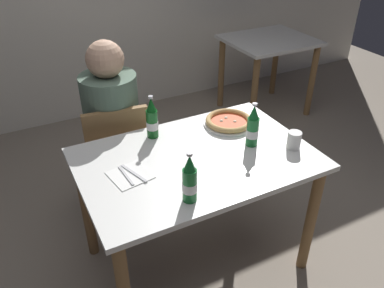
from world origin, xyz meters
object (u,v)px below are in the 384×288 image
object	(u,v)px
dining_table_background	(268,55)
paper_cup	(294,140)
beer_bottle_left	(152,120)
beer_bottle_center	(253,128)
pizza_margherita_near	(229,121)
napkin_with_cutlery	(130,175)
dining_table_main	(196,175)
diner_seated	(114,137)
chair_behind_table	(117,154)
beer_bottle_right	(190,181)

from	to	relation	value
dining_table_background	paper_cup	world-z (taller)	paper_cup
beer_bottle_left	beer_bottle_center	distance (m)	0.54
pizza_margherita_near	napkin_with_cutlery	world-z (taller)	pizza_margherita_near
dining_table_background	pizza_margherita_near	size ratio (longest dim) A/B	2.73
dining_table_main	paper_cup	distance (m)	0.55
diner_seated	dining_table_background	size ratio (longest dim) A/B	1.51
dining_table_main	chair_behind_table	size ratio (longest dim) A/B	1.41
beer_bottle_left	dining_table_background	bearing A→B (deg)	34.63
beer_bottle_left	beer_bottle_right	bearing A→B (deg)	-96.31
dining_table_background	beer_bottle_right	bearing A→B (deg)	-135.05
dining_table_background	beer_bottle_left	world-z (taller)	beer_bottle_left
dining_table_background	napkin_with_cutlery	distance (m)	2.39
dining_table_background	beer_bottle_center	size ratio (longest dim) A/B	3.24
pizza_margherita_near	beer_bottle_right	xyz separation A→B (m)	(-0.51, -0.50, 0.08)
chair_behind_table	beer_bottle_right	distance (m)	0.97
dining_table_main	paper_cup	size ratio (longest dim) A/B	12.63
chair_behind_table	dining_table_background	world-z (taller)	chair_behind_table
dining_table_background	beer_bottle_right	world-z (taller)	beer_bottle_right
dining_table_main	dining_table_background	size ratio (longest dim) A/B	1.50
beer_bottle_right	beer_bottle_center	bearing A→B (deg)	26.78
chair_behind_table	beer_bottle_right	xyz separation A→B (m)	(0.07, -0.89, 0.37)
dining_table_background	beer_bottle_center	world-z (taller)	beer_bottle_center
chair_behind_table	napkin_with_cutlery	world-z (taller)	chair_behind_table
dining_table_background	paper_cup	size ratio (longest dim) A/B	8.42
chair_behind_table	beer_bottle_center	world-z (taller)	beer_bottle_center
pizza_margherita_near	beer_bottle_center	size ratio (longest dim) A/B	1.19
diner_seated	pizza_margherita_near	bearing A→B (deg)	-38.28
diner_seated	beer_bottle_center	xyz separation A→B (m)	(0.56, -0.69, 0.27)
dining_table_background	napkin_with_cutlery	xyz separation A→B (m)	(-1.90, -1.44, 0.16)
dining_table_main	beer_bottle_center	size ratio (longest dim) A/B	4.86
beer_bottle_right	napkin_with_cutlery	world-z (taller)	beer_bottle_right
pizza_margherita_near	beer_bottle_left	bearing A→B (deg)	169.75
paper_cup	beer_bottle_right	bearing A→B (deg)	-169.65
beer_bottle_left	napkin_with_cutlery	xyz separation A→B (m)	(-0.24, -0.29, -0.10)
napkin_with_cutlery	dining_table_background	bearing A→B (deg)	37.06
diner_seated	beer_bottle_center	size ratio (longest dim) A/B	4.89
beer_bottle_center	chair_behind_table	bearing A→B (deg)	131.59
chair_behind_table	beer_bottle_right	bearing A→B (deg)	101.62
pizza_margherita_near	beer_bottle_center	bearing A→B (deg)	-91.98
dining_table_background	paper_cup	xyz separation A→B (m)	(-1.05, -1.60, 0.21)
beer_bottle_right	napkin_with_cutlery	xyz separation A→B (m)	(-0.17, 0.29, -0.10)
chair_behind_table	napkin_with_cutlery	distance (m)	0.67
beer_bottle_right	napkin_with_cutlery	bearing A→B (deg)	120.89
beer_bottle_left	beer_bottle_right	distance (m)	0.58
dining_table_background	paper_cup	distance (m)	1.93
diner_seated	paper_cup	bearing A→B (deg)	-47.95
beer_bottle_center	napkin_with_cutlery	size ratio (longest dim) A/B	1.19
paper_cup	dining_table_background	bearing A→B (deg)	56.77
beer_bottle_right	paper_cup	size ratio (longest dim) A/B	2.60
pizza_margherita_near	beer_bottle_right	world-z (taller)	beer_bottle_right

